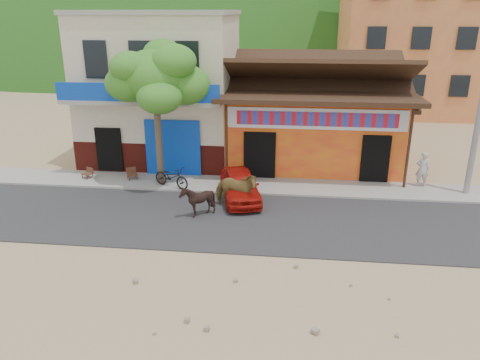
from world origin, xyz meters
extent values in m
plane|color=#9E825B|center=(0.00, 0.00, 0.00)|extent=(120.00, 120.00, 0.00)
cube|color=#28282B|center=(0.00, 2.50, 0.02)|extent=(60.00, 5.00, 0.04)
cube|color=gray|center=(0.00, 6.00, 0.06)|extent=(60.00, 2.00, 0.12)
cube|color=orange|center=(2.00, 10.00, 1.80)|extent=(8.00, 6.00, 3.60)
cube|color=beige|center=(-5.50, 10.00, 3.50)|extent=(7.00, 6.00, 7.00)
cube|color=#CC723F|center=(9.00, 24.00, 6.00)|extent=(9.00, 9.00, 12.00)
imported|color=olive|center=(-1.06, 3.59, 0.77)|extent=(1.83, 1.08, 1.45)
imported|color=black|center=(-2.36, 2.69, 0.65)|extent=(1.22, 1.12, 1.22)
imported|color=#B3140C|center=(-1.00, 4.48, 0.63)|extent=(2.22, 3.71, 1.18)
imported|color=black|center=(-4.00, 5.30, 0.58)|extent=(1.83, 1.30, 0.91)
imported|color=#BCBCBC|center=(6.53, 6.63, 0.88)|extent=(0.57, 0.38, 1.52)
camera|label=1|loc=(0.95, -12.82, 7.21)|focal=35.00mm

